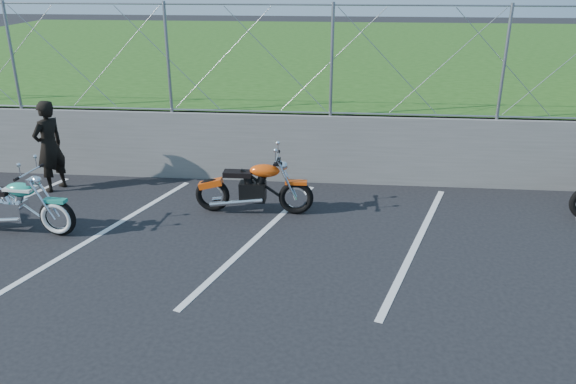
{
  "coord_description": "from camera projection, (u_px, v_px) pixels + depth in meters",
  "views": [
    {
      "loc": [
        1.18,
        -6.7,
        3.81
      ],
      "look_at": [
        0.42,
        1.3,
        0.62
      ],
      "focal_mm": 35.0,
      "sensor_mm": 36.0,
      "label": 1
    }
  ],
  "objects": [
    {
      "name": "chain_link_fence",
      "position": [
        276.0,
        60.0,
        10.1
      ],
      "size": [
        28.0,
        0.03,
        2.0
      ],
      "color": "gray",
      "rests_on": "retaining_wall"
    },
    {
      "name": "person_standing",
      "position": [
        49.0,
        146.0,
        10.15
      ],
      "size": [
        0.6,
        0.72,
        1.67
      ],
      "primitive_type": "imported",
      "rotation": [
        0.0,
        0.0,
        -1.96
      ],
      "color": "black",
      "rests_on": "ground"
    },
    {
      "name": "retaining_wall",
      "position": [
        277.0,
        148.0,
        10.71
      ],
      "size": [
        30.0,
        0.22,
        1.3
      ],
      "primitive_type": "cube",
      "color": "#63625E",
      "rests_on": "ground"
    },
    {
      "name": "grass_field",
      "position": [
        308.0,
        65.0,
        19.97
      ],
      "size": [
        30.0,
        20.0,
        1.3
      ],
      "primitive_type": "cube",
      "color": "#234F15",
      "rests_on": "ground"
    },
    {
      "name": "ground",
      "position": [
        249.0,
        268.0,
        7.71
      ],
      "size": [
        90.0,
        90.0,
        0.0
      ],
      "primitive_type": "plane",
      "color": "black",
      "rests_on": "ground"
    },
    {
      "name": "parking_lines",
      "position": [
        337.0,
        239.0,
        8.53
      ],
      "size": [
        18.29,
        4.31,
        0.01
      ],
      "color": "silver",
      "rests_on": "ground"
    },
    {
      "name": "cruiser_turquoise",
      "position": [
        15.0,
        207.0,
        8.62
      ],
      "size": [
        2.06,
        0.65,
        1.02
      ],
      "rotation": [
        0.0,
        0.0,
        -0.09
      ],
      "color": "black",
      "rests_on": "ground"
    },
    {
      "name": "naked_orange",
      "position": [
        255.0,
        189.0,
        9.31
      ],
      "size": [
        1.99,
        0.68,
        0.99
      ],
      "rotation": [
        0.0,
        0.0,
        0.01
      ],
      "color": "black",
      "rests_on": "ground"
    }
  ]
}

